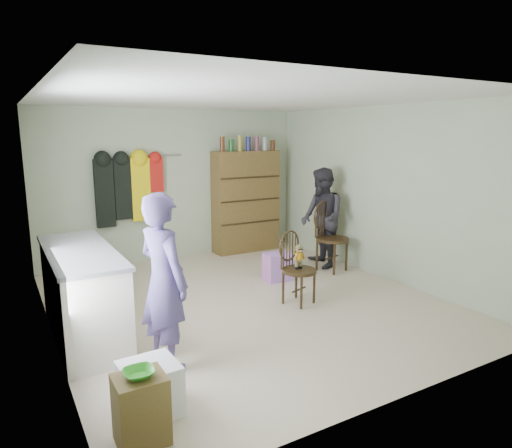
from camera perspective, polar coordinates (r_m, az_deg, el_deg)
ground_plane at (r=5.87m, az=-1.15°, el=-9.71°), size 5.00×5.00×0.00m
room_walls at (r=5.98m, az=-3.69°, el=6.22°), size 5.00×5.00×5.00m
counter at (r=5.12m, az=-20.86°, el=-8.05°), size 0.64×1.86×0.94m
stool at (r=3.46m, az=-14.19°, el=-21.56°), size 0.34×0.29×0.49m
bowl at (r=3.32m, az=-14.42°, el=-17.63°), size 0.21×0.21×0.05m
plastic_tub at (r=3.76m, az=-13.13°, el=-19.40°), size 0.44×0.42×0.40m
chair_front at (r=5.71m, az=5.05°, el=-4.94°), size 0.51×0.51×0.92m
chair_far at (r=7.14m, az=9.14°, el=-1.21°), size 0.58×0.58×1.08m
striped_bag at (r=6.65m, az=2.73°, el=-5.37°), size 0.40×0.32×0.40m
person_left at (r=4.17m, az=-11.48°, el=-7.07°), size 0.53×0.67×1.61m
person_right at (r=7.27m, az=8.24°, el=0.76°), size 0.78×0.90×1.58m
dresser at (r=8.18m, az=-1.28°, el=2.91°), size 1.20×0.39×2.07m
coat_rack at (r=7.46m, az=-15.79°, el=4.28°), size 1.42×0.12×1.09m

